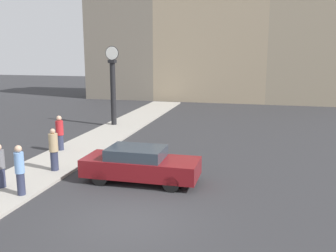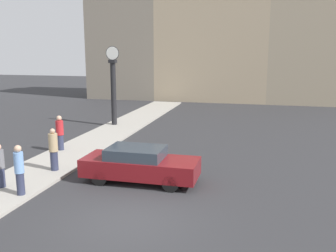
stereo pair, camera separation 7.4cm
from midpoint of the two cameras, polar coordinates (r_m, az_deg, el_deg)
ground_plane at (r=11.91m, az=-6.00°, el=-14.01°), size 120.00×120.00×0.00m
sidewalk_corner at (r=24.24m, az=-8.04°, el=-0.71°), size 2.78×27.71×0.11m
building_row at (r=39.56m, az=9.62°, el=16.53°), size 28.89×5.00×19.64m
sedan_car at (r=14.82m, az=-4.20°, el=-5.83°), size 4.55×1.76×1.39m
street_clock at (r=25.66m, az=-8.24°, el=5.87°), size 0.93×0.47×5.29m
pedestrian_tan_coat at (r=16.49m, az=-16.92°, el=-3.44°), size 0.38×0.38×1.81m
pedestrian_blue_stripe at (r=14.10m, az=-21.57°, el=-6.20°), size 0.33×0.33×1.79m
pedestrian_red_top at (r=19.77m, az=-16.05°, el=-1.00°), size 0.38×0.38×1.78m
pedestrian_grey_jacket at (r=15.19m, az=-24.14°, el=-5.54°), size 0.36×0.36×1.65m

